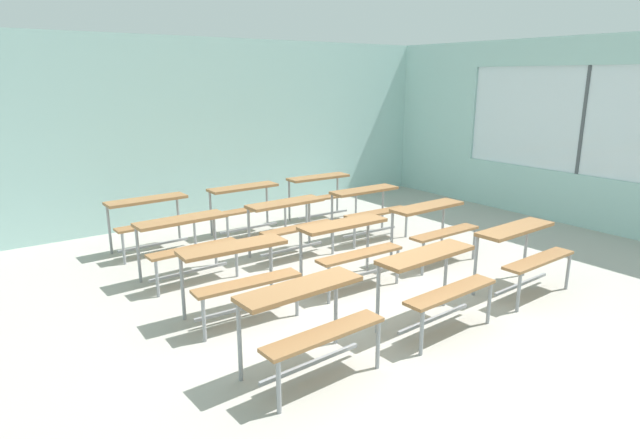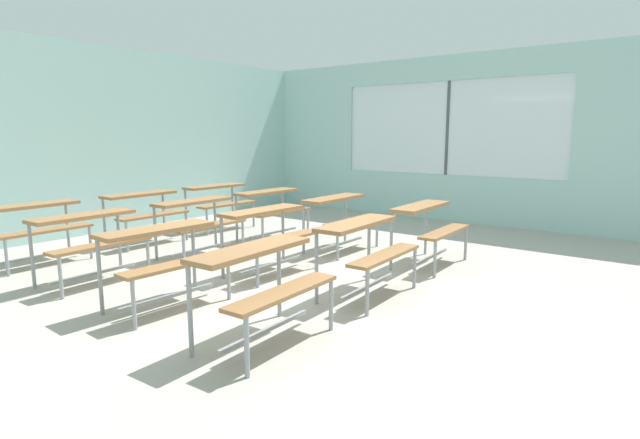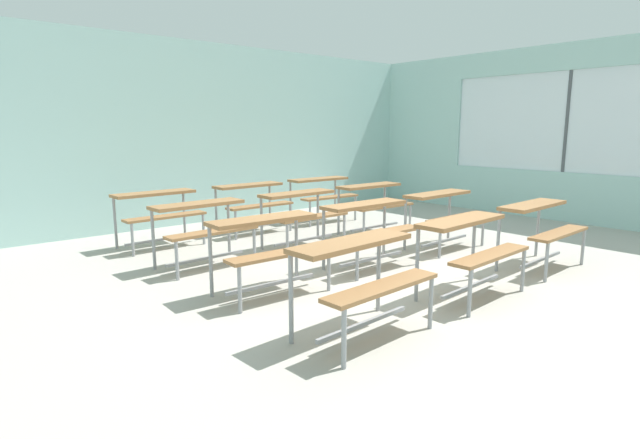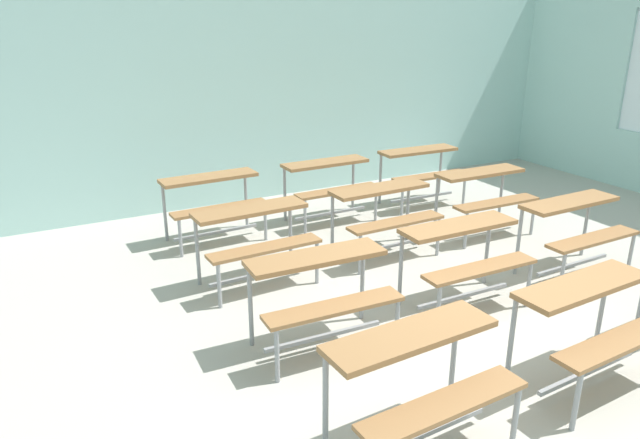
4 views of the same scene
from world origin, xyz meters
TOP-DOWN VIEW (x-y plane):
  - ground at (0.00, 0.00)m, footprint 10.00×9.00m
  - wall_back at (0.00, 4.50)m, footprint 10.00×0.12m
  - desk_bench_r0c0 at (-1.15, -0.71)m, footprint 1.12×0.64m
  - desk_bench_r0c1 at (0.30, -0.73)m, footprint 1.13×0.64m
  - desk_bench_r1c0 at (-1.12, 0.58)m, footprint 1.12×0.64m
  - desk_bench_r1c1 at (0.32, 0.60)m, footprint 1.11×0.61m
  - desk_bench_r1c2 at (1.75, 0.62)m, footprint 1.11×0.61m
  - desk_bench_r2c0 at (-1.13, 1.89)m, footprint 1.12×0.63m
  - desk_bench_r2c1 at (0.35, 1.90)m, footprint 1.11×0.61m
  - desk_bench_r2c2 at (1.75, 1.90)m, footprint 1.11×0.62m
  - desk_bench_r3c0 at (-1.12, 3.19)m, footprint 1.12×0.63m
  - desk_bench_r3c1 at (0.37, 3.16)m, footprint 1.11×0.60m
  - desk_bench_r3c2 at (1.81, 3.17)m, footprint 1.12×0.63m

SIDE VIEW (x-z plane):
  - ground at x=0.00m, z-range -0.05..0.00m
  - desk_bench_r0c0 at x=-1.15m, z-range 0.19..0.93m
  - desk_bench_r0c1 at x=0.30m, z-range 0.19..0.93m
  - desk_bench_r1c0 at x=-1.12m, z-range 0.19..0.93m
  - desk_bench_r1c1 at x=0.32m, z-range 0.19..0.93m
  - desk_bench_r1c2 at x=1.75m, z-range 0.19..0.93m
  - desk_bench_r2c0 at x=-1.13m, z-range 0.19..0.93m
  - desk_bench_r2c1 at x=0.35m, z-range 0.19..0.93m
  - desk_bench_r2c2 at x=1.75m, z-range 0.19..0.93m
  - desk_bench_r3c0 at x=-1.12m, z-range 0.19..0.93m
  - desk_bench_r3c1 at x=0.37m, z-range 0.19..0.93m
  - desk_bench_r3c2 at x=1.81m, z-range 0.19..0.93m
  - wall_back at x=0.00m, z-range 0.00..3.00m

